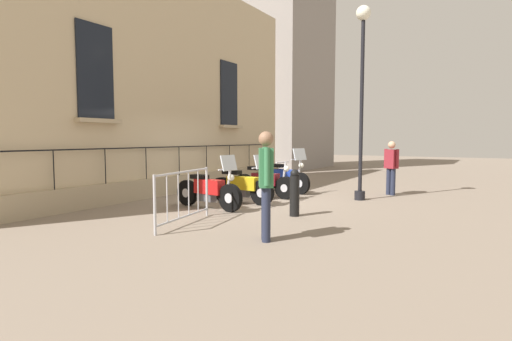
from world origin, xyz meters
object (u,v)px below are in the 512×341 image
(motorcycle_yellow, at_px, (242,187))
(crowd_barrier, at_px, (184,196))
(bollard, at_px, (295,193))
(pedestrian_walking, at_px, (391,165))
(motorcycle_red, at_px, (209,191))
(lamppost, at_px, (362,78))
(motorcycle_blue, at_px, (285,178))
(pedestrian_standing, at_px, (266,179))
(motorcycle_maroon, at_px, (264,183))

(motorcycle_yellow, distance_m, crowd_barrier, 2.79)
(bollard, distance_m, pedestrian_walking, 4.54)
(motorcycle_yellow, bearing_deg, motorcycle_red, -102.30)
(crowd_barrier, bearing_deg, motorcycle_yellow, 98.76)
(lamppost, relative_size, crowd_barrier, 2.65)
(motorcycle_red, relative_size, motorcycle_blue, 1.07)
(lamppost, height_order, crowd_barrier, lamppost)
(lamppost, xyz_separation_m, pedestrian_walking, (0.51, 1.41, -2.37))
(pedestrian_standing, bearing_deg, motorcycle_blue, 113.68)
(motorcycle_yellow, height_order, pedestrian_walking, pedestrian_walking)
(motorcycle_maroon, distance_m, pedestrian_standing, 4.96)
(motorcycle_blue, xyz_separation_m, pedestrian_walking, (2.95, 1.08, 0.43))
(motorcycle_maroon, height_order, pedestrian_walking, pedestrian_walking)
(motorcycle_blue, xyz_separation_m, pedestrian_standing, (2.40, -5.46, 0.56))
(lamppost, bearing_deg, crowd_barrier, -112.71)
(motorcycle_maroon, distance_m, pedestrian_walking, 3.79)
(pedestrian_standing, bearing_deg, motorcycle_maroon, 119.71)
(lamppost, bearing_deg, motorcycle_red, -130.18)
(motorcycle_red, bearing_deg, motorcycle_blue, 86.02)
(bollard, relative_size, pedestrian_walking, 0.64)
(lamppost, relative_size, bollard, 5.09)
(motorcycle_yellow, bearing_deg, lamppost, 40.52)
(motorcycle_maroon, height_order, crowd_barrier, crowd_barrier)
(motorcycle_yellow, xyz_separation_m, lamppost, (2.45, 2.09, 2.83))
(motorcycle_yellow, xyz_separation_m, motorcycle_blue, (0.01, 2.43, 0.03))
(lamppost, distance_m, bollard, 4.09)
(pedestrian_standing, relative_size, pedestrian_walking, 1.12)
(motorcycle_blue, relative_size, bollard, 1.92)
(motorcycle_maroon, xyz_separation_m, crowd_barrier, (0.46, -3.99, 0.16))
(pedestrian_standing, xyz_separation_m, pedestrian_walking, (0.55, 6.54, -0.13))
(motorcycle_yellow, bearing_deg, motorcycle_blue, 89.83)
(motorcycle_blue, bearing_deg, pedestrian_walking, 20.05)
(motorcycle_maroon, xyz_separation_m, lamppost, (2.49, 0.86, 2.85))
(motorcycle_yellow, xyz_separation_m, motorcycle_maroon, (-0.04, 1.24, -0.02))
(motorcycle_red, bearing_deg, motorcycle_maroon, 85.06)
(motorcycle_maroon, bearing_deg, pedestrian_walking, 37.12)
(motorcycle_red, xyz_separation_m, motorcycle_blue, (0.24, 3.52, 0.03))
(motorcycle_maroon, height_order, lamppost, lamppost)
(lamppost, distance_m, pedestrian_walking, 2.80)
(pedestrian_standing, bearing_deg, crowd_barrier, 171.81)
(motorcycle_blue, distance_m, pedestrian_standing, 5.99)
(motorcycle_yellow, relative_size, motorcycle_maroon, 0.94)
(motorcycle_yellow, bearing_deg, motorcycle_maroon, 91.69)
(motorcycle_yellow, distance_m, motorcycle_maroon, 1.24)
(motorcycle_yellow, bearing_deg, bollard, -25.10)
(crowd_barrier, xyz_separation_m, pedestrian_standing, (1.98, -0.28, 0.45))
(motorcycle_red, relative_size, motorcycle_yellow, 1.08)
(lamppost, xyz_separation_m, bollard, (-0.54, -2.99, -2.75))
(motorcycle_blue, xyz_separation_m, bollard, (1.90, -3.32, 0.06))
(bollard, bearing_deg, crowd_barrier, -128.62)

